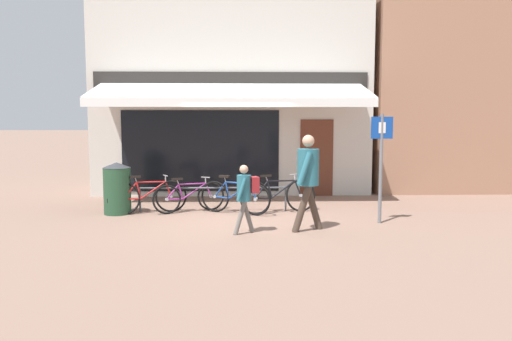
{
  "coord_description": "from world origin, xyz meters",
  "views": [
    {
      "loc": [
        0.02,
        -10.74,
        2.14
      ],
      "look_at": [
        0.39,
        -0.41,
        1.05
      ],
      "focal_mm": 35.0,
      "sensor_mm": 36.0,
      "label": 1
    }
  ],
  "objects": [
    {
      "name": "neighbour_building",
      "position": [
        7.17,
        4.85,
        2.73
      ],
      "size": [
        6.49,
        4.0,
        5.47
      ],
      "color": "#9E7056",
      "rests_on": "ground_plane"
    },
    {
      "name": "parking_sign",
      "position": [
        2.91,
        -0.81,
        1.37
      ],
      "size": [
        0.44,
        0.07,
        2.23
      ],
      "color": "slate",
      "rests_on": "ground_plane"
    },
    {
      "name": "litter_bin",
      "position": [
        -2.69,
        0.39,
        0.58
      ],
      "size": [
        0.61,
        0.61,
        1.16
      ],
      "color": "#23472D",
      "rests_on": "ground_plane"
    },
    {
      "name": "bike_rack_rail",
      "position": [
        -0.56,
        0.58,
        0.47
      ],
      "size": [
        3.43,
        0.04,
        0.57
      ],
      "color": "#47494F",
      "rests_on": "ground_plane"
    },
    {
      "name": "pedestrian_adult",
      "position": [
        1.34,
        -1.42,
        1.11
      ],
      "size": [
        0.63,
        0.68,
        1.84
      ],
      "rotation": [
        0.0,
        0.0,
        3.17
      ],
      "color": "#47382D",
      "rests_on": "ground_plane"
    },
    {
      "name": "bicycle_blue",
      "position": [
        -0.06,
        0.3,
        0.39
      ],
      "size": [
        1.57,
        0.83,
        0.86
      ],
      "rotation": [
        0.02,
        0.0,
        -0.46
      ],
      "color": "black",
      "rests_on": "ground_plane"
    },
    {
      "name": "bicycle_purple",
      "position": [
        -1.1,
        0.55,
        0.36
      ],
      "size": [
        1.6,
        0.84,
        0.81
      ],
      "rotation": [
        -0.09,
        0.0,
        0.42
      ],
      "color": "black",
      "rests_on": "ground_plane"
    },
    {
      "name": "bicycle_red",
      "position": [
        -2.02,
        0.42,
        0.39
      ],
      "size": [
        1.72,
        0.72,
        0.87
      ],
      "rotation": [
        -0.07,
        0.0,
        0.3
      ],
      "color": "black",
      "rests_on": "ground_plane"
    },
    {
      "name": "shop_front",
      "position": [
        -0.15,
        4.33,
        2.95
      ],
      "size": [
        7.73,
        4.85,
        5.91
      ],
      "color": "beige",
      "rests_on": "ground_plane"
    },
    {
      "name": "bicycle_black",
      "position": [
        0.92,
        0.37,
        0.39
      ],
      "size": [
        1.8,
        0.84,
        0.91
      ],
      "rotation": [
        -0.16,
        0.0,
        0.33
      ],
      "color": "black",
      "rests_on": "ground_plane"
    },
    {
      "name": "ground_plane",
      "position": [
        0.0,
        0.0,
        0.0
      ],
      "size": [
        160.0,
        160.0,
        0.0
      ],
      "primitive_type": "plane",
      "color": "#846656"
    },
    {
      "name": "pedestrian_child",
      "position": [
        0.16,
        -1.62,
        0.8
      ],
      "size": [
        0.5,
        0.48,
        1.29
      ],
      "rotation": [
        0.0,
        0.0,
        3.33
      ],
      "color": "slate",
      "rests_on": "ground_plane"
    }
  ]
}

